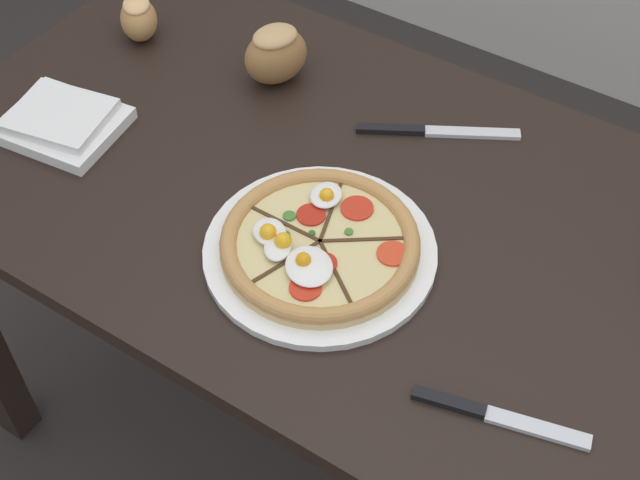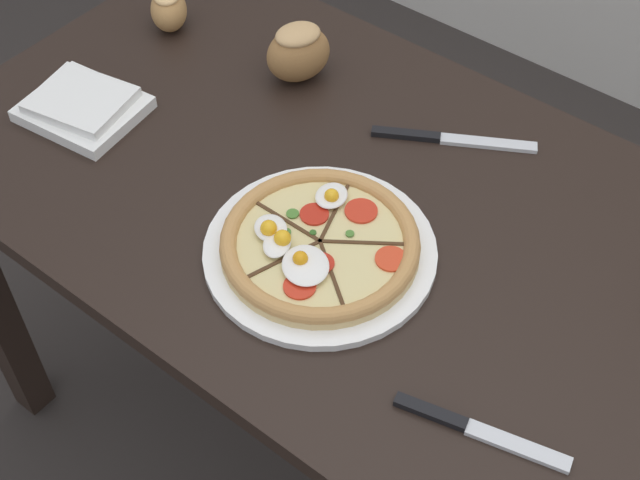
# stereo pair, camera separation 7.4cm
# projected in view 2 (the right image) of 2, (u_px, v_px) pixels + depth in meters

# --- Properties ---
(dining_table) EXTENTS (1.55, 0.72, 0.75)m
(dining_table) POSITION_uv_depth(u_px,v_px,m) (421.00, 289.00, 1.30)
(dining_table) COLOR black
(dining_table) RESTS_ON ground_plane
(pizza) EXTENTS (0.32, 0.32, 0.05)m
(pizza) POSITION_uv_depth(u_px,v_px,m) (319.00, 245.00, 1.20)
(pizza) COLOR white
(pizza) RESTS_ON dining_table
(napkin_folded) EXTENTS (0.19, 0.17, 0.04)m
(napkin_folded) POSITION_uv_depth(u_px,v_px,m) (83.00, 106.00, 1.39)
(napkin_folded) COLOR white
(napkin_folded) RESTS_ON dining_table
(bread_piece_mid) EXTENTS (0.10, 0.10, 0.07)m
(bread_piece_mid) POSITION_uv_depth(u_px,v_px,m) (168.00, 8.00, 1.52)
(bread_piece_mid) COLOR #B27F47
(bread_piece_mid) RESTS_ON dining_table
(bread_piece_far) EXTENTS (0.12, 0.13, 0.10)m
(bread_piece_far) POSITION_uv_depth(u_px,v_px,m) (298.00, 51.00, 1.42)
(bread_piece_far) COLOR olive
(bread_piece_far) RESTS_ON dining_table
(knife_main) EXTENTS (0.21, 0.07, 0.01)m
(knife_main) POSITION_uv_depth(u_px,v_px,m) (478.00, 431.00, 1.03)
(knife_main) COLOR silver
(knife_main) RESTS_ON dining_table
(knife_spare) EXTENTS (0.23, 0.14, 0.01)m
(knife_spare) POSITION_uv_depth(u_px,v_px,m) (451.00, 139.00, 1.36)
(knife_spare) COLOR silver
(knife_spare) RESTS_ON dining_table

